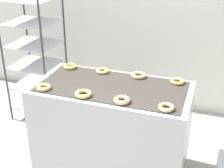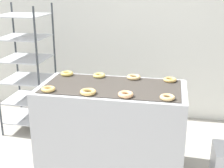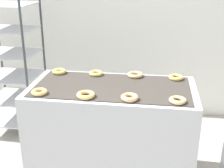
# 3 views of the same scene
# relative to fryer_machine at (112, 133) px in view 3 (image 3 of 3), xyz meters

# --- Properties ---
(wall_back) EXTENTS (8.00, 0.05, 2.80)m
(wall_back) POSITION_rel_fryer_machine_xyz_m (-0.00, 1.50, 0.94)
(wall_back) COLOR silver
(wall_back) RESTS_ON ground_plane
(fryer_machine) EXTENTS (1.45, 0.74, 0.93)m
(fryer_machine) POSITION_rel_fryer_machine_xyz_m (0.00, 0.00, 0.00)
(fryer_machine) COLOR #B7BABF
(fryer_machine) RESTS_ON ground_plane
(baking_rack_cart) EXTENTS (0.58, 0.57, 1.65)m
(baking_rack_cart) POSITION_rel_fryer_machine_xyz_m (-1.26, 0.72, 0.38)
(baking_rack_cart) COLOR #33383D
(baking_rack_cart) RESTS_ON ground_plane
(donut_near_left) EXTENTS (0.13, 0.13, 0.04)m
(donut_near_left) POSITION_rel_fryer_machine_xyz_m (-0.56, -0.26, 0.48)
(donut_near_left) COLOR #DEB260
(donut_near_left) RESTS_ON fryer_machine
(donut_near_midleft) EXTENTS (0.15, 0.15, 0.04)m
(donut_near_midleft) POSITION_rel_fryer_machine_xyz_m (-0.17, -0.26, 0.48)
(donut_near_midleft) COLOR #E1B563
(donut_near_midleft) RESTS_ON fryer_machine
(donut_near_midright) EXTENTS (0.14, 0.14, 0.04)m
(donut_near_midright) POSITION_rel_fryer_machine_xyz_m (0.18, -0.26, 0.48)
(donut_near_midright) COLOR #E4A771
(donut_near_midright) RESTS_ON fryer_machine
(donut_near_right) EXTENTS (0.13, 0.13, 0.03)m
(donut_near_right) POSITION_rel_fryer_machine_xyz_m (0.55, -0.26, 0.48)
(donut_near_right) COLOR #D9B172
(donut_near_right) RESTS_ON fryer_machine
(donut_far_left) EXTENTS (0.14, 0.14, 0.04)m
(donut_far_left) POSITION_rel_fryer_machine_xyz_m (-0.56, 0.27, 0.48)
(donut_far_left) COLOR #D7B959
(donut_far_left) RESTS_ON fryer_machine
(donut_far_midleft) EXTENTS (0.13, 0.13, 0.03)m
(donut_far_midleft) POSITION_rel_fryer_machine_xyz_m (-0.20, 0.27, 0.48)
(donut_far_midleft) COLOR #D9BC60
(donut_far_midleft) RESTS_ON fryer_machine
(donut_far_midright) EXTENTS (0.15, 0.15, 0.04)m
(donut_far_midright) POSITION_rel_fryer_machine_xyz_m (0.18, 0.28, 0.48)
(donut_far_midright) COLOR tan
(donut_far_midright) RESTS_ON fryer_machine
(donut_far_right) EXTENTS (0.13, 0.13, 0.03)m
(donut_far_right) POSITION_rel_fryer_machine_xyz_m (0.56, 0.26, 0.48)
(donut_far_right) COLOR tan
(donut_far_right) RESTS_ON fryer_machine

